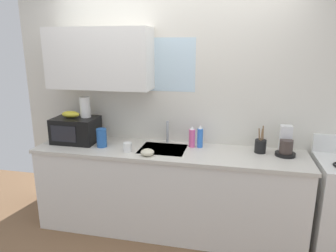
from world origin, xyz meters
The scene contains 13 objects.
kitchen_wall_assembly centered at (-0.15, 0.31, 1.36)m, with size 3.51×0.42×2.50m.
counter_unit centered at (0.00, 0.00, 0.46)m, with size 2.74×0.63×0.90m.
sink_faucet centered at (-0.06, 0.24, 1.02)m, with size 0.03×0.03×0.24m, color #B2B5BA.
microwave centered at (-1.03, 0.05, 1.04)m, with size 0.46×0.35×0.27m.
banana_bunch centered at (-1.08, 0.05, 1.20)m, with size 0.20×0.11×0.07m, color gold.
paper_towel_roll centered at (-0.93, 0.10, 1.28)m, with size 0.11×0.11×0.22m, color white.
coffee_maker centered at (1.13, 0.11, 1.00)m, with size 0.19×0.21×0.28m.
dish_soap_bottle_pink centered at (0.22, 0.15, 1.00)m, with size 0.06×0.06×0.22m.
dish_soap_bottle_blue centered at (0.30, 0.15, 1.01)m, with size 0.06×0.06×0.23m.
cereal_canister centered at (-0.69, -0.05, 1.00)m, with size 0.10×0.10×0.19m, color #2659A5.
mug_white centered at (-0.38, -0.14, 0.95)m, with size 0.08×0.08×0.10m, color white.
utensil_crock centered at (0.90, 0.12, 0.97)m, with size 0.11×0.11×0.27m.
small_bowl centered at (-0.16, -0.20, 0.93)m, with size 0.13×0.13×0.07m, color beige.
Camera 1 is at (0.64, -2.89, 1.94)m, focal length 33.15 mm.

